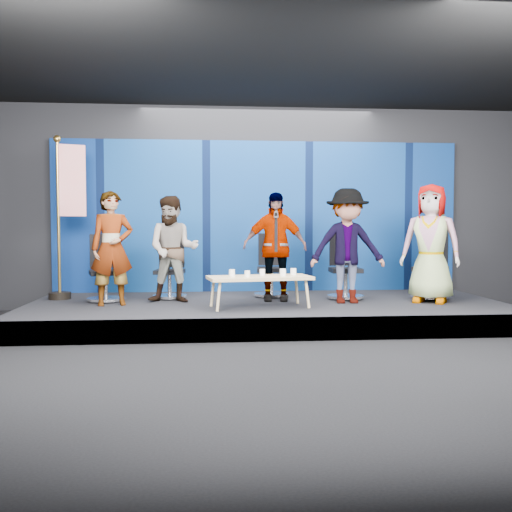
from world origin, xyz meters
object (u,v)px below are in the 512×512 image
Objects in this scene: chair_e at (431,276)px; mug_c at (262,272)px; chair_d at (345,277)px; mug_d at (283,272)px; mug_b at (247,274)px; flag_stand at (67,213)px; panelist_a at (112,248)px; chair_b at (170,278)px; chair_a at (105,279)px; panelist_d at (347,246)px; mug_a at (232,273)px; panelist_b at (173,249)px; panelist_c at (275,247)px; coffee_table at (260,279)px; mug_e at (293,272)px; panelist_e at (431,243)px; chair_c at (271,276)px.

chair_e reaches higher than mug_c.
chair_d is 1.39m from mug_d.
flag_stand is at bearing 154.44° from mug_b.
panelist_a is 1.17m from chair_b.
mug_d is at bearing -24.62° from panelist_a.
chair_a is 3.66m from panelist_d.
chair_d reaches higher than chair_b.
panelist_a is 17.06× the size of mug_a.
panelist_b reaches higher than mug_a.
mug_d reaches higher than mug_c.
chair_e is at bearing 13.54° from mug_a.
panelist_c is 1.10× the size of coffee_table.
mug_e is at bearing 39.11° from mug_d.
chair_b is at bearing 105.12° from panelist_b.
chair_d is 11.98× the size of mug_b.
mug_b is 0.52m from mug_d.
chair_a reaches higher than mug_b.
panelist_e reaches higher than coffee_table.
chair_e is 5.76m from flag_stand.
chair_a is at bearing 173.43° from panelist_b.
mug_b is (-1.51, -0.46, -0.36)m from panelist_d.
panelist_e is at bearing -16.66° from chair_c.
panelist_c is (1.52, 0.08, 0.03)m from panelist_b.
chair_b is 11.24× the size of mug_b.
mug_b is (-2.95, -0.88, 0.12)m from chair_e.
chair_b is 1.88m from flag_stand.
panelist_e reaches higher than panelist_b.
mug_e is (-2.28, -0.64, 0.13)m from chair_e.
chair_b is 2.80m from panelist_d.
flag_stand is at bearing 157.49° from coffee_table.
chair_d is 1.17m from mug_e.
chair_d is (3.50, 0.45, -0.47)m from panelist_a.
mug_c is (2.13, -0.27, -0.34)m from panelist_a.
panelist_a is 2.56m from chair_c.
mug_a and mug_e have the same top height.
chair_e is 12.11× the size of mug_c.
chair_b is 0.56× the size of panelist_e.
panelist_e reaches higher than panelist_a.
chair_a is 2.59m from chair_c.
flag_stand is (-2.88, 1.19, 0.93)m from coffee_table.
mug_c is at bearing 44.81° from mug_b.
panelist_e is at bearing -28.50° from flag_stand.
mug_d is (0.03, -0.71, -0.33)m from panelist_c.
panelist_c reaches higher than chair_c.
chair_b is 4.10m from chair_e.
mug_a is 1.10× the size of mug_b.
panelist_b reaches higher than chair_a.
chair_d is (2.64, 0.21, -0.45)m from panelist_b.
mug_c is at bearing -149.13° from chair_d.
mug_c is 0.93× the size of mug_e.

